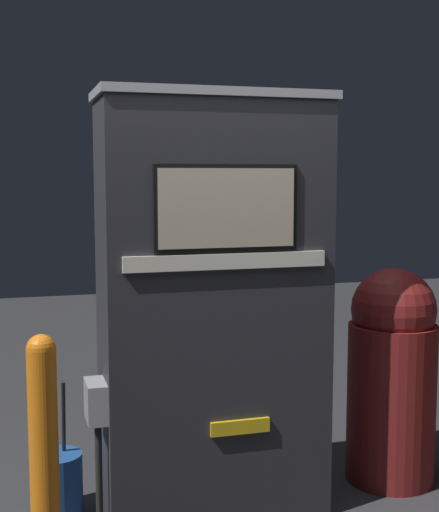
# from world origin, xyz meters

# --- Properties ---
(gas_pump) EXTENTS (1.18, 0.49, 2.06)m
(gas_pump) POSITION_xyz_m (-0.00, 0.22, 1.03)
(gas_pump) COLOR #28282D
(gas_pump) RESTS_ON ground_plane
(safety_bollard) EXTENTS (0.11, 0.11, 1.06)m
(safety_bollard) POSITION_xyz_m (-0.83, -0.30, 0.56)
(safety_bollard) COLOR orange
(safety_bollard) RESTS_ON ground_plane
(trash_bin) EXTENTS (0.48, 0.48, 1.18)m
(trash_bin) POSITION_xyz_m (1.04, 0.31, 0.60)
(trash_bin) COLOR maroon
(trash_bin) RESTS_ON ground_plane
(squeegee_bucket) EXTENTS (0.25, 0.25, 0.68)m
(squeegee_bucket) POSITION_xyz_m (-0.75, 0.40, 0.16)
(squeegee_bucket) COLOR #1E478C
(squeegee_bucket) RESTS_ON ground_plane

